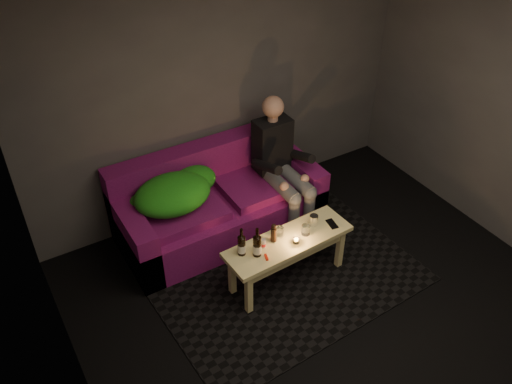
# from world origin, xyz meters

# --- Properties ---
(floor) EXTENTS (4.50, 4.50, 0.00)m
(floor) POSITION_xyz_m (0.00, 0.00, 0.00)
(floor) COLOR black
(floor) RESTS_ON ground
(room) EXTENTS (4.50, 4.50, 4.50)m
(room) POSITION_xyz_m (0.00, 0.47, 1.64)
(room) COLOR silver
(room) RESTS_ON ground
(rug) EXTENTS (2.40, 1.79, 0.01)m
(rug) POSITION_xyz_m (-0.11, 0.93, 0.01)
(rug) COLOR black
(rug) RESTS_ON floor
(sofa) EXTENTS (1.97, 0.88, 0.85)m
(sofa) POSITION_xyz_m (-0.32, 1.82, 0.31)
(sofa) COLOR #630D4F
(sofa) RESTS_ON floor
(green_blanket) EXTENTS (0.87, 0.59, 0.29)m
(green_blanket) POSITION_xyz_m (-0.74, 1.81, 0.64)
(green_blanket) COLOR #248217
(green_blanket) RESTS_ON sofa
(person) EXTENTS (0.35, 0.82, 1.31)m
(person) POSITION_xyz_m (0.31, 1.66, 0.68)
(person) COLOR black
(person) RESTS_ON sofa
(coffee_table) EXTENTS (1.18, 0.42, 0.47)m
(coffee_table) POSITION_xyz_m (-0.11, 0.88, 0.39)
(coffee_table) COLOR #EBDA89
(coffee_table) RESTS_ON rug
(beer_bottle_a) EXTENTS (0.07, 0.07, 0.27)m
(beer_bottle_a) POSITION_xyz_m (-0.54, 0.94, 0.58)
(beer_bottle_a) COLOR black
(beer_bottle_a) RESTS_ON coffee_table
(beer_bottle_b) EXTENTS (0.07, 0.07, 0.28)m
(beer_bottle_b) POSITION_xyz_m (-0.44, 0.86, 0.58)
(beer_bottle_b) COLOR black
(beer_bottle_b) RESTS_ON coffee_table
(salt_shaker) EXTENTS (0.05, 0.05, 0.09)m
(salt_shaker) POSITION_xyz_m (-0.35, 0.91, 0.52)
(salt_shaker) COLOR silver
(salt_shaker) RESTS_ON coffee_table
(pepper_mill) EXTENTS (0.07, 0.07, 0.14)m
(pepper_mill) POSITION_xyz_m (-0.23, 0.94, 0.54)
(pepper_mill) COLOR black
(pepper_mill) RESTS_ON coffee_table
(tumbler_back) EXTENTS (0.08, 0.08, 0.08)m
(tumbler_back) POSITION_xyz_m (-0.15, 0.97, 0.52)
(tumbler_back) COLOR white
(tumbler_back) RESTS_ON coffee_table
(tealight) EXTENTS (0.06, 0.06, 0.04)m
(tealight) POSITION_xyz_m (-0.08, 0.82, 0.50)
(tealight) COLOR white
(tealight) RESTS_ON coffee_table
(tumbler_front) EXTENTS (0.09, 0.09, 0.09)m
(tumbler_front) POSITION_xyz_m (0.06, 0.87, 0.52)
(tumbler_front) COLOR white
(tumbler_front) RESTS_ON coffee_table
(steel_cup) EXTENTS (0.09, 0.09, 0.10)m
(steel_cup) POSITION_xyz_m (0.19, 0.93, 0.53)
(steel_cup) COLOR silver
(steel_cup) RESTS_ON coffee_table
(smartphone) EXTENTS (0.09, 0.14, 0.01)m
(smartphone) POSITION_xyz_m (0.33, 0.85, 0.48)
(smartphone) COLOR black
(smartphone) RESTS_ON coffee_table
(red_lighter) EXTENTS (0.04, 0.08, 0.01)m
(red_lighter) POSITION_xyz_m (-0.39, 0.79, 0.48)
(red_lighter) COLOR red
(red_lighter) RESTS_ON coffee_table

